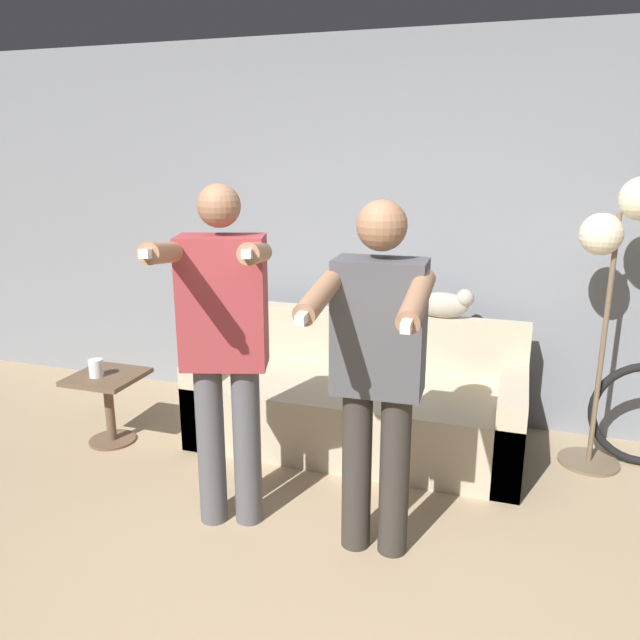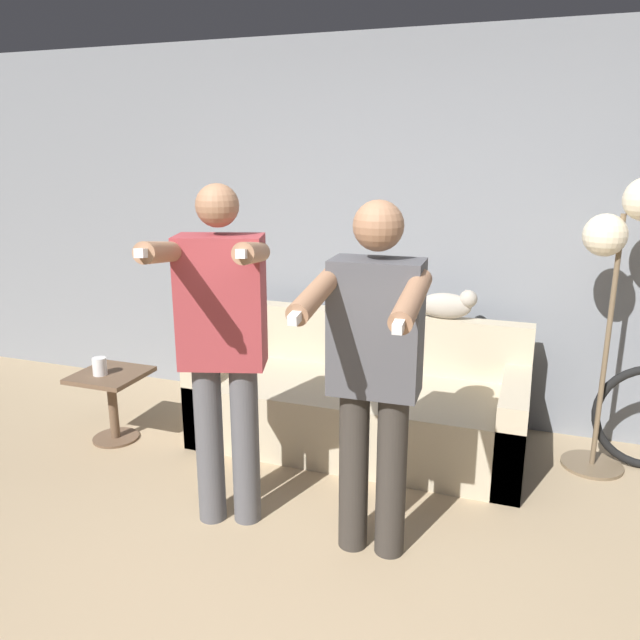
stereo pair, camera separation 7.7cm
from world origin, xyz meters
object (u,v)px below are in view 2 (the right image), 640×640
object	(u,v)px
floor_lamp	(621,246)
side_table	(112,392)
person_left	(222,338)
couch	(360,404)
cup	(100,366)
person_right	(374,363)
cat	(448,305)

from	to	relation	value
floor_lamp	side_table	distance (m)	3.20
person_left	side_table	world-z (taller)	person_left
couch	cup	size ratio (longest dim) A/B	18.22
couch	person_right	size ratio (longest dim) A/B	1.25
floor_lamp	cup	world-z (taller)	floor_lamp
cup	person_right	bearing A→B (deg)	-15.57
couch	person_left	distance (m)	1.37
cat	side_table	world-z (taller)	cat
floor_lamp	side_table	xyz separation A→B (m)	(-2.97, -0.66, -1.01)
person_right	cup	size ratio (longest dim) A/B	14.63
person_right	side_table	xyz separation A→B (m)	(-1.90, 0.59, -0.62)
floor_lamp	couch	bearing A→B (deg)	-173.99
cup	side_table	bearing A→B (deg)	54.23
cat	couch	bearing A→B (deg)	-146.08
person_left	person_right	world-z (taller)	person_left
person_right	cup	xyz separation A→B (m)	(-1.94, 0.54, -0.43)
person_right	cat	bearing A→B (deg)	82.86
side_table	person_right	bearing A→B (deg)	-17.19
cup	person_left	bearing A→B (deg)	-24.41
side_table	cup	xyz separation A→B (m)	(-0.03, -0.05, 0.19)
person_left	floor_lamp	xyz separation A→B (m)	(1.82, 1.24, 0.36)
person_right	cup	distance (m)	2.06
couch	person_right	xyz separation A→B (m)	(0.37, -1.09, 0.69)
person_right	floor_lamp	bearing A→B (deg)	47.13
couch	cat	distance (m)	0.86
couch	cat	bearing A→B (deg)	33.92
person_right	cup	world-z (taller)	person_right
floor_lamp	person_right	bearing A→B (deg)	-130.60
person_left	cup	world-z (taller)	person_left
person_right	cup	bearing A→B (deg)	162.15
person_right	floor_lamp	size ratio (longest dim) A/B	0.96
person_left	cat	size ratio (longest dim) A/B	3.69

